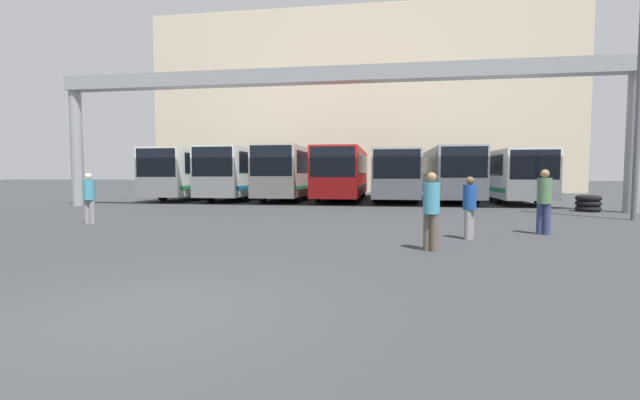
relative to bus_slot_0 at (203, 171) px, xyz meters
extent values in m
plane|color=#2D3033|center=(9.93, -23.67, -1.85)|extent=(200.00, 200.00, 0.00)
cube|color=beige|center=(9.93, 17.16, 6.65)|extent=(39.67, 12.00, 16.99)
cylinder|color=gray|center=(-3.33, -8.08, 1.14)|extent=(0.60, 0.60, 5.97)
cylinder|color=gray|center=(23.19, -8.08, 1.14)|extent=(0.60, 0.60, 5.97)
cube|color=gray|center=(9.93, -8.08, 4.48)|extent=(27.12, 0.80, 0.70)
cube|color=silver|center=(0.00, 0.01, -0.07)|extent=(2.55, 12.36, 2.85)
cube|color=black|center=(0.00, -6.15, 0.46)|extent=(2.35, 0.06, 1.60)
cube|color=black|center=(0.00, 0.01, 0.46)|extent=(2.58, 10.50, 1.20)
cube|color=#268C4C|center=(0.00, 0.01, -0.98)|extent=(2.58, 11.74, 0.24)
cylinder|color=black|center=(-1.11, -3.45, -1.35)|extent=(0.28, 1.00, 1.00)
cylinder|color=black|center=(1.11, -3.45, -1.35)|extent=(0.28, 1.00, 1.00)
cylinder|color=black|center=(-1.11, 3.47, -1.35)|extent=(0.28, 1.00, 1.00)
cylinder|color=black|center=(1.11, 3.47, -1.35)|extent=(0.28, 1.00, 1.00)
cube|color=silver|center=(3.31, -0.83, -0.04)|extent=(2.53, 10.68, 2.90)
cube|color=black|center=(3.31, -6.15, 0.50)|extent=(2.33, 0.06, 1.63)
cube|color=black|center=(3.31, -0.83, 0.50)|extent=(2.56, 9.08, 1.22)
cube|color=#1966B2|center=(3.31, -0.83, -0.97)|extent=(2.56, 10.14, 0.24)
cylinder|color=black|center=(2.21, -3.82, -1.31)|extent=(0.28, 1.07, 1.07)
cylinder|color=black|center=(4.42, -3.82, -1.31)|extent=(0.28, 1.07, 1.07)
cylinder|color=black|center=(2.21, 2.16, -1.31)|extent=(0.28, 1.07, 1.07)
cylinder|color=black|center=(4.42, 2.16, -1.31)|extent=(0.28, 1.07, 1.07)
cube|color=beige|center=(6.62, -1.15, -0.02)|extent=(2.51, 10.04, 2.95)
cube|color=black|center=(6.62, -6.15, 0.53)|extent=(2.31, 0.06, 1.65)
cube|color=black|center=(6.62, -1.15, 0.53)|extent=(2.54, 8.53, 1.24)
cube|color=#268C4C|center=(6.62, -1.15, -0.96)|extent=(2.54, 9.53, 0.24)
cylinder|color=black|center=(5.53, -3.96, -1.38)|extent=(0.28, 0.94, 0.94)
cylinder|color=black|center=(7.72, -3.96, -1.38)|extent=(0.28, 0.94, 0.94)
cylinder|color=black|center=(5.53, 1.66, -1.38)|extent=(0.28, 0.94, 0.94)
cylinder|color=black|center=(7.72, 1.66, -1.38)|extent=(0.28, 0.94, 0.94)
cube|color=red|center=(9.93, -0.56, -0.07)|extent=(2.60, 11.22, 2.86)
cube|color=black|center=(9.93, -6.15, 0.46)|extent=(2.39, 0.06, 1.60)
cube|color=black|center=(9.93, -0.56, 0.46)|extent=(2.63, 9.53, 1.20)
cube|color=black|center=(9.93, -0.56, -0.98)|extent=(2.63, 10.65, 0.24)
cylinder|color=black|center=(8.79, -3.70, -1.36)|extent=(0.28, 0.97, 0.97)
cylinder|color=black|center=(11.07, -3.70, -1.36)|extent=(0.28, 0.97, 0.97)
cylinder|color=black|center=(8.79, 2.58, -1.36)|extent=(0.28, 0.97, 0.97)
cylinder|color=black|center=(11.07, 2.58, -1.36)|extent=(0.28, 0.97, 0.97)
cube|color=#999EA5|center=(13.24, -0.58, -0.15)|extent=(2.59, 11.17, 2.68)
cube|color=black|center=(13.24, -6.15, 0.34)|extent=(2.38, 0.06, 1.50)
cube|color=black|center=(13.24, -0.58, 0.34)|extent=(2.62, 9.50, 1.13)
cube|color=#268C4C|center=(13.24, -0.58, -1.01)|extent=(2.62, 10.62, 0.24)
cylinder|color=black|center=(12.11, -3.71, -1.37)|extent=(0.28, 0.96, 0.96)
cylinder|color=black|center=(14.38, -3.71, -1.37)|extent=(0.28, 0.96, 0.96)
cylinder|color=black|center=(12.11, 2.55, -1.37)|extent=(0.28, 0.96, 0.96)
cylinder|color=black|center=(14.38, 2.55, -1.37)|extent=(0.28, 0.96, 0.96)
cube|color=#999EA5|center=(16.55, -0.73, -0.10)|extent=(2.46, 10.88, 2.80)
cube|color=black|center=(16.55, -6.15, 0.42)|extent=(2.26, 0.06, 1.57)
cube|color=black|center=(16.55, -0.73, 0.42)|extent=(2.49, 9.25, 1.18)
cube|color=#1966B2|center=(16.55, -0.73, -0.99)|extent=(2.49, 10.34, 0.24)
cylinder|color=black|center=(15.49, -3.77, -1.33)|extent=(0.28, 1.03, 1.03)
cylinder|color=black|center=(17.62, -3.77, -1.33)|extent=(0.28, 1.03, 1.03)
cylinder|color=black|center=(15.49, 2.32, -1.33)|extent=(0.28, 1.03, 1.03)
cylinder|color=black|center=(17.62, 2.32, -1.33)|extent=(0.28, 1.03, 1.03)
cube|color=silver|center=(19.87, -0.23, -0.19)|extent=(2.50, 11.88, 2.61)
cube|color=black|center=(19.87, -6.15, 0.28)|extent=(2.30, 0.06, 1.46)
cube|color=black|center=(19.87, -0.23, 0.28)|extent=(2.53, 10.10, 1.10)
cube|color=#268C4C|center=(19.87, -0.23, -1.03)|extent=(2.53, 11.29, 0.24)
cylinder|color=black|center=(18.77, -3.55, -1.31)|extent=(0.28, 1.07, 1.07)
cylinder|color=black|center=(20.96, -3.55, -1.31)|extent=(0.28, 1.07, 1.07)
cylinder|color=black|center=(18.77, 3.10, -1.31)|extent=(0.28, 1.07, 1.07)
cylinder|color=black|center=(20.96, 3.10, -1.31)|extent=(0.28, 1.07, 1.07)
cylinder|color=gray|center=(14.91, -16.84, -1.46)|extent=(0.18, 0.18, 0.77)
cylinder|color=gray|center=(14.82, -16.97, -1.46)|extent=(0.18, 0.18, 0.77)
cylinder|color=navy|center=(14.87, -16.91, -0.75)|extent=(0.34, 0.34, 0.64)
sphere|color=brown|center=(14.87, -16.91, -0.33)|extent=(0.21, 0.21, 0.21)
cylinder|color=brown|center=(13.65, -18.72, -1.44)|extent=(0.19, 0.19, 0.82)
cylinder|color=brown|center=(13.79, -18.81, -1.44)|extent=(0.19, 0.19, 0.82)
cylinder|color=teal|center=(13.72, -18.77, -0.68)|extent=(0.36, 0.36, 0.68)
sphere|color=#8C6647|center=(13.72, -18.77, -0.23)|extent=(0.22, 0.22, 0.22)
cylinder|color=gray|center=(2.95, -15.38, -1.44)|extent=(0.19, 0.19, 0.82)
cylinder|color=gray|center=(2.79, -15.42, -1.44)|extent=(0.19, 0.19, 0.82)
cylinder|color=teal|center=(2.87, -15.40, -0.69)|extent=(0.36, 0.36, 0.68)
sphere|color=beige|center=(2.87, -15.40, -0.24)|extent=(0.22, 0.22, 0.22)
cylinder|color=navy|center=(17.01, -15.64, -1.42)|extent=(0.20, 0.20, 0.86)
cylinder|color=navy|center=(17.15, -15.74, -1.42)|extent=(0.20, 0.20, 0.86)
cylinder|color=#4C724C|center=(17.08, -15.69, -0.63)|extent=(0.38, 0.38, 0.72)
sphere|color=#8C6647|center=(17.08, -15.69, -0.15)|extent=(0.23, 0.23, 0.23)
torus|color=black|center=(21.67, -7.69, -1.73)|extent=(1.04, 1.04, 0.24)
torus|color=black|center=(21.67, -7.69, -1.49)|extent=(1.04, 1.04, 0.24)
torus|color=black|center=(21.67, -7.69, -1.25)|extent=(1.04, 1.04, 0.24)
cylinder|color=#595B60|center=(21.64, -11.31, 2.52)|extent=(0.20, 0.20, 8.73)
camera|label=1|loc=(12.75, -28.35, -0.14)|focal=24.00mm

